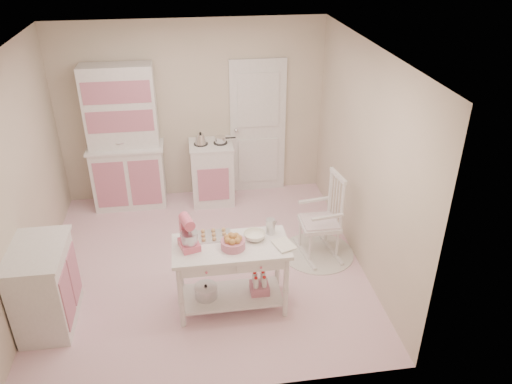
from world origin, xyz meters
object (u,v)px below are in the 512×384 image
at_px(stove, 212,172).
at_px(base_cabinet, 45,287).
at_px(rocking_chair, 320,216).
at_px(work_table, 232,276).
at_px(bread_basket, 233,244).
at_px(stand_mixer, 188,233).
at_px(hutch, 124,139).

relative_size(stove, base_cabinet, 1.00).
xyz_separation_m(stove, rocking_chair, (1.21, -1.58, 0.09)).
relative_size(work_table, bread_basket, 4.80).
bearing_deg(work_table, stand_mixer, 177.27).
bearing_deg(bread_basket, stand_mixer, 170.96).
height_order(hutch, stand_mixer, hutch).
height_order(stove, stand_mixer, stand_mixer).
bearing_deg(base_cabinet, hutch, 74.72).
xyz_separation_m(base_cabinet, work_table, (1.90, -0.03, -0.06)).
bearing_deg(rocking_chair, bread_basket, -151.72).
xyz_separation_m(stove, stand_mixer, (-0.38, -2.37, 0.51)).
bearing_deg(base_cabinet, bread_basket, -2.39).
height_order(base_cabinet, stand_mixer, stand_mixer).
bearing_deg(stand_mixer, work_table, -18.55).
xyz_separation_m(stand_mixer, bread_basket, (0.44, -0.07, -0.12)).
xyz_separation_m(work_table, stand_mixer, (-0.42, 0.02, 0.57)).
bearing_deg(stand_mixer, bread_basket, -24.86).
bearing_deg(stand_mixer, hutch, 92.90).
distance_m(rocking_chair, stand_mixer, 1.83).
height_order(rocking_chair, stand_mixer, stand_mixer).
height_order(stove, base_cabinet, same).
distance_m(base_cabinet, stand_mixer, 1.57).
relative_size(hutch, work_table, 1.73).
height_order(stand_mixer, bread_basket, stand_mixer).
distance_m(base_cabinet, bread_basket, 1.96).
bearing_deg(hutch, rocking_chair, -34.02).
xyz_separation_m(stove, base_cabinet, (-1.86, -2.36, 0.00)).
xyz_separation_m(hutch, stand_mixer, (0.82, -2.42, -0.07)).
height_order(hutch, bread_basket, hutch).
relative_size(stand_mixer, bread_basket, 1.36).
height_order(base_cabinet, work_table, base_cabinet).
relative_size(stove, bread_basket, 3.68).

